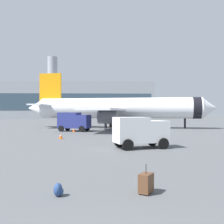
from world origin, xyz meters
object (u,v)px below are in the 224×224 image
at_px(safety_cone_mid, 136,138).
at_px(rolling_suitcase, 146,183).
at_px(service_truck, 74,121).
at_px(cargo_van, 140,131).
at_px(airplane_at_gate, 117,108).
at_px(traveller_backpack, 58,190).
at_px(safety_cone_far, 74,130).
at_px(safety_cone_outer, 112,125).
at_px(safety_cone_near, 61,136).

bearing_deg(safety_cone_mid, rolling_suitcase, -96.36).
xyz_separation_m(service_truck, rolling_suitcase, (5.72, -32.07, -1.22)).
bearing_deg(cargo_van, safety_cone_mid, 86.51).
bearing_deg(airplane_at_gate, cargo_van, -89.87).
relative_size(airplane_at_gate, safety_cone_mid, 53.69).
bearing_deg(traveller_backpack, safety_cone_mid, 73.71).
bearing_deg(airplane_at_gate, safety_cone_far, -126.38).
relative_size(cargo_van, safety_cone_outer, 5.67).
xyz_separation_m(airplane_at_gate, traveller_backpack, (-4.81, -40.63, -3.42)).
height_order(cargo_van, traveller_backpack, cargo_van).
relative_size(airplane_at_gate, safety_cone_far, 57.24).
bearing_deg(safety_cone_far, safety_cone_near, -92.63).
xyz_separation_m(safety_cone_near, traveller_backpack, (2.84, -20.63, -0.09)).
bearing_deg(safety_cone_far, airplane_at_gate, 53.62).
relative_size(safety_cone_outer, rolling_suitcase, 0.76).
xyz_separation_m(service_truck, safety_cone_mid, (7.67, -14.55, -1.28)).
distance_m(cargo_van, safety_cone_far, 19.72).
height_order(safety_cone_near, safety_cone_mid, safety_cone_mid).
height_order(service_truck, safety_cone_outer, service_truck).
relative_size(safety_cone_mid, rolling_suitcase, 0.60).
relative_size(service_truck, rolling_suitcase, 4.77).
bearing_deg(safety_cone_mid, safety_cone_near, 160.15).
bearing_deg(safety_cone_outer, cargo_van, -88.23).
distance_m(safety_cone_mid, safety_cone_outer, 26.36).
bearing_deg(service_truck, safety_cone_mid, -62.19).
distance_m(airplane_at_gate, safety_cone_far, 12.56).
bearing_deg(rolling_suitcase, safety_cone_mid, 83.64).
distance_m(airplane_at_gate, rolling_suitcase, 40.59).
relative_size(safety_cone_mid, safety_cone_outer, 0.79).
distance_m(cargo_van, rolling_suitcase, 12.53).
xyz_separation_m(safety_cone_far, rolling_suitcase, (5.60, -30.68, 0.09)).
bearing_deg(service_truck, traveller_backpack, -85.59).
distance_m(service_truck, safety_cone_near, 11.72).
relative_size(airplane_at_gate, traveller_backpack, 73.94).
height_order(safety_cone_outer, traveller_backpack, safety_cone_outer).
bearing_deg(airplane_at_gate, rolling_suitcase, -92.24).
height_order(cargo_van, rolling_suitcase, cargo_van).
height_order(airplane_at_gate, traveller_backpack, airplane_at_gate).
relative_size(airplane_at_gate, safety_cone_outer, 42.27).
relative_size(service_truck, safety_cone_mid, 7.94).
bearing_deg(cargo_van, safety_cone_near, 133.77).
distance_m(safety_cone_near, traveller_backpack, 20.83).
xyz_separation_m(cargo_van, traveller_backpack, (-4.87, -12.58, -1.22)).
xyz_separation_m(service_truck, safety_cone_outer, (6.39, 11.78, -1.19)).
relative_size(safety_cone_mid, traveller_backpack, 1.38).
xyz_separation_m(airplane_at_gate, rolling_suitcase, (-1.58, -40.43, -3.27)).
distance_m(service_truck, safety_cone_mid, 16.49).
bearing_deg(service_truck, safety_cone_far, -85.10).
bearing_deg(safety_cone_mid, cargo_van, -93.49).
distance_m(safety_cone_near, safety_cone_outer, 24.38).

